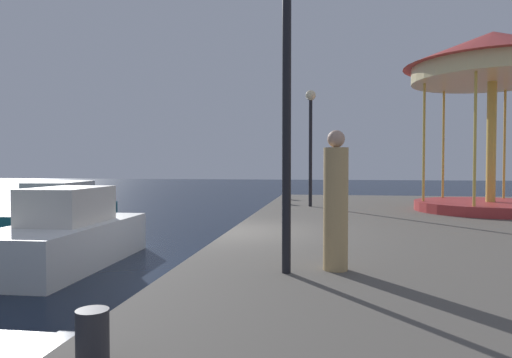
{
  "coord_description": "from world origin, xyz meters",
  "views": [
    {
      "loc": [
        2.12,
        -9.92,
        2.26
      ],
      "look_at": [
        -0.02,
        4.13,
        1.82
      ],
      "focal_mm": 32.39,
      "sensor_mm": 36.0,
      "label": 1
    }
  ],
  "objects_px": {
    "motorboat_white": "(67,236)",
    "lamp_post_far_end": "(311,126)",
    "carousel": "(492,76)",
    "lamp_post_mid_promenade": "(287,35)",
    "person_far_corner": "(336,204)",
    "bollard_center": "(288,195)",
    "motorboat_teal": "(60,212)",
    "bollard_south": "(285,199)",
    "bollard_north": "(92,337)"
  },
  "relations": [
    {
      "from": "motorboat_white",
      "to": "lamp_post_far_end",
      "type": "relative_size",
      "value": 1.16
    },
    {
      "from": "carousel",
      "to": "motorboat_white",
      "type": "bearing_deg",
      "value": -151.93
    },
    {
      "from": "lamp_post_mid_promenade",
      "to": "person_far_corner",
      "type": "relative_size",
      "value": 2.43
    },
    {
      "from": "motorboat_white",
      "to": "bollard_center",
      "type": "distance_m",
      "value": 10.61
    },
    {
      "from": "motorboat_teal",
      "to": "person_far_corner",
      "type": "height_order",
      "value": "person_far_corner"
    },
    {
      "from": "bollard_south",
      "to": "person_far_corner",
      "type": "bearing_deg",
      "value": -81.3
    },
    {
      "from": "bollard_center",
      "to": "bollard_north",
      "type": "height_order",
      "value": "same"
    },
    {
      "from": "bollard_north",
      "to": "motorboat_white",
      "type": "bearing_deg",
      "value": 122.26
    },
    {
      "from": "motorboat_teal",
      "to": "bollard_north",
      "type": "bearing_deg",
      "value": -57.37
    },
    {
      "from": "bollard_north",
      "to": "bollard_south",
      "type": "relative_size",
      "value": 1.0
    },
    {
      "from": "motorboat_teal",
      "to": "lamp_post_mid_promenade",
      "type": "relative_size",
      "value": 1.29
    },
    {
      "from": "motorboat_teal",
      "to": "bollard_center",
      "type": "xyz_separation_m",
      "value": [
        7.69,
        4.34,
        0.4
      ]
    },
    {
      "from": "motorboat_teal",
      "to": "lamp_post_far_end",
      "type": "relative_size",
      "value": 1.49
    },
    {
      "from": "carousel",
      "to": "bollard_south",
      "type": "distance_m",
      "value": 7.88
    },
    {
      "from": "bollard_center",
      "to": "carousel",
      "type": "bearing_deg",
      "value": -30.95
    },
    {
      "from": "motorboat_white",
      "to": "lamp_post_far_end",
      "type": "xyz_separation_m",
      "value": [
        5.19,
        6.67,
        2.93
      ]
    },
    {
      "from": "motorboat_teal",
      "to": "motorboat_white",
      "type": "height_order",
      "value": "motorboat_white"
    },
    {
      "from": "bollard_center",
      "to": "bollard_south",
      "type": "bearing_deg",
      "value": -88.0
    },
    {
      "from": "motorboat_teal",
      "to": "person_far_corner",
      "type": "distance_m",
      "value": 12.71
    },
    {
      "from": "lamp_post_mid_promenade",
      "to": "bollard_center",
      "type": "distance_m",
      "value": 13.48
    },
    {
      "from": "bollard_center",
      "to": "bollard_south",
      "type": "distance_m",
      "value": 2.26
    },
    {
      "from": "lamp_post_mid_promenade",
      "to": "lamp_post_far_end",
      "type": "bearing_deg",
      "value": 90.07
    },
    {
      "from": "motorboat_white",
      "to": "bollard_center",
      "type": "bearing_deg",
      "value": 66.85
    },
    {
      "from": "motorboat_teal",
      "to": "lamp_post_mid_promenade",
      "type": "bearing_deg",
      "value": -45.14
    },
    {
      "from": "bollard_north",
      "to": "person_far_corner",
      "type": "xyz_separation_m",
      "value": [
        1.82,
        3.33,
        0.71
      ]
    },
    {
      "from": "carousel",
      "to": "lamp_post_far_end",
      "type": "distance_m",
      "value": 5.86
    },
    {
      "from": "bollard_center",
      "to": "bollard_north",
      "type": "xyz_separation_m",
      "value": [
        -0.12,
        -16.16,
        0.0
      ]
    },
    {
      "from": "bollard_north",
      "to": "bollard_south",
      "type": "xyz_separation_m",
      "value": [
        0.2,
        13.9,
        0.0
      ]
    },
    {
      "from": "motorboat_teal",
      "to": "carousel",
      "type": "relative_size",
      "value": 1.09
    },
    {
      "from": "lamp_post_mid_promenade",
      "to": "bollard_south",
      "type": "distance_m",
      "value": 11.29
    },
    {
      "from": "person_far_corner",
      "to": "bollard_north",
      "type": "bearing_deg",
      "value": -118.63
    },
    {
      "from": "lamp_post_far_end",
      "to": "person_far_corner",
      "type": "height_order",
      "value": "lamp_post_far_end"
    },
    {
      "from": "lamp_post_far_end",
      "to": "bollard_south",
      "type": "xyz_separation_m",
      "value": [
        -0.95,
        0.81,
        -2.59
      ]
    },
    {
      "from": "bollard_center",
      "to": "person_far_corner",
      "type": "relative_size",
      "value": 0.21
    },
    {
      "from": "carousel",
      "to": "lamp_post_mid_promenade",
      "type": "bearing_deg",
      "value": -121.55
    },
    {
      "from": "carousel",
      "to": "lamp_post_mid_promenade",
      "type": "height_order",
      "value": "carousel"
    },
    {
      "from": "motorboat_white",
      "to": "person_far_corner",
      "type": "distance_m",
      "value": 6.71
    },
    {
      "from": "carousel",
      "to": "lamp_post_far_end",
      "type": "height_order",
      "value": "carousel"
    },
    {
      "from": "bollard_center",
      "to": "motorboat_teal",
      "type": "bearing_deg",
      "value": -150.59
    },
    {
      "from": "bollard_center",
      "to": "lamp_post_far_end",
      "type": "bearing_deg",
      "value": -71.57
    },
    {
      "from": "carousel",
      "to": "person_far_corner",
      "type": "xyz_separation_m",
      "value": [
        -4.95,
        -8.85,
        -3.29
      ]
    },
    {
      "from": "bollard_north",
      "to": "carousel",
      "type": "bearing_deg",
      "value": 60.95
    },
    {
      "from": "motorboat_teal",
      "to": "lamp_post_far_end",
      "type": "xyz_separation_m",
      "value": [
        8.72,
        1.26,
        2.99
      ]
    },
    {
      "from": "lamp_post_mid_promenade",
      "to": "motorboat_teal",
      "type": "bearing_deg",
      "value": 134.86
    },
    {
      "from": "bollard_south",
      "to": "lamp_post_far_end",
      "type": "bearing_deg",
      "value": -40.68
    },
    {
      "from": "motorboat_white",
      "to": "bollard_south",
      "type": "relative_size",
      "value": 11.71
    },
    {
      "from": "bollard_center",
      "to": "lamp_post_mid_promenade",
      "type": "bearing_deg",
      "value": -85.47
    },
    {
      "from": "lamp_post_far_end",
      "to": "bollard_north",
      "type": "height_order",
      "value": "lamp_post_far_end"
    },
    {
      "from": "motorboat_teal",
      "to": "lamp_post_mid_promenade",
      "type": "height_order",
      "value": "lamp_post_mid_promenade"
    },
    {
      "from": "bollard_north",
      "to": "bollard_south",
      "type": "height_order",
      "value": "same"
    }
  ]
}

